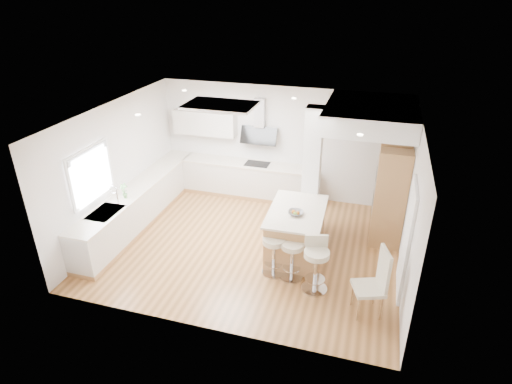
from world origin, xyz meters
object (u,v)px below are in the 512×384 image
(peninsula, at_px, (296,232))
(bar_stool_c, at_px, (316,262))
(dining_chair, at_px, (376,280))
(bar_stool_a, at_px, (274,248))
(bar_stool_b, at_px, (292,252))

(peninsula, distance_m, bar_stool_c, 1.17)
(dining_chair, bearing_deg, bar_stool_c, 142.70)
(bar_stool_c, xyz_separation_m, dining_chair, (1.02, -0.33, 0.07))
(bar_stool_c, relative_size, dining_chair, 0.85)
(bar_stool_a, distance_m, bar_stool_b, 0.35)
(bar_stool_a, distance_m, dining_chair, 1.94)
(bar_stool_a, height_order, dining_chair, dining_chair)
(bar_stool_a, xyz_separation_m, bar_stool_c, (0.82, -0.26, 0.03))
(peninsula, xyz_separation_m, bar_stool_b, (0.10, -0.79, 0.04))
(bar_stool_a, relative_size, dining_chair, 0.80)
(peninsula, bearing_deg, bar_stool_a, -110.45)
(dining_chair, bearing_deg, bar_stool_b, 140.02)
(bar_stool_a, bearing_deg, peninsula, 77.04)
(bar_stool_c, height_order, dining_chair, dining_chair)
(bar_stool_b, bearing_deg, bar_stool_a, 170.07)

